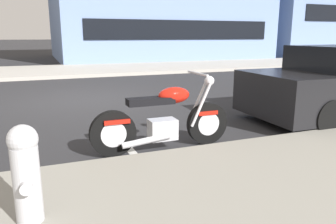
{
  "coord_description": "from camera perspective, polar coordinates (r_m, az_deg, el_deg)",
  "views": [
    {
      "loc": [
        -1.19,
        -8.7,
        1.66
      ],
      "look_at": [
        0.51,
        -4.42,
        0.58
      ],
      "focal_mm": 35.31,
      "sensor_mm": 36.0,
      "label": 1
    }
  ],
  "objects": [
    {
      "name": "ground_plane",
      "position": [
        8.93,
        -13.67,
        2.08
      ],
      "size": [
        260.0,
        260.0,
        0.0
      ],
      "primitive_type": "plane",
      "color": "#28282B"
    },
    {
      "name": "sidewalk_far_curb",
      "position": [
        20.67,
        18.22,
        8.09
      ],
      "size": [
        120.0,
        5.0,
        0.14
      ],
      "primitive_type": "cube",
      "color": "#ADA89E",
      "rests_on": "ground"
    },
    {
      "name": "parking_stall_stripe",
      "position": [
        5.08,
        -6.99,
        -5.96
      ],
      "size": [
        0.12,
        2.2,
        0.01
      ],
      "primitive_type": "cube",
      "color": "silver",
      "rests_on": "ground"
    },
    {
      "name": "parked_motorcycle",
      "position": [
        4.82,
        -0.69,
        -1.57
      ],
      "size": [
        2.13,
        0.62,
        1.12
      ],
      "rotation": [
        0.0,
        0.0,
        0.0
      ],
      "color": "black",
      "rests_on": "ground"
    },
    {
      "name": "fire_hydrant",
      "position": [
        2.95,
        -23.34,
        -9.39
      ],
      "size": [
        0.24,
        0.36,
        0.83
      ],
      "color": "#B7B7BC",
      "rests_on": "sidewalk_near_curb"
    }
  ]
}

